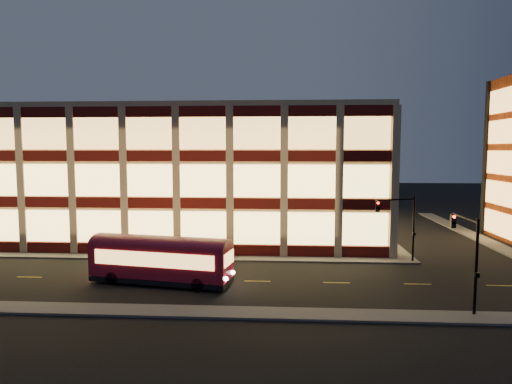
{
  "coord_description": "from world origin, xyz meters",
  "views": [
    {
      "loc": [
        12.03,
        -39.94,
        10.02
      ],
      "look_at": [
        9.03,
        8.0,
        5.55
      ],
      "focal_mm": 32.0,
      "sensor_mm": 36.0,
      "label": 1
    }
  ],
  "objects": [
    {
      "name": "trolley_bus",
      "position": [
        2.83,
        -6.94,
        1.99
      ],
      "size": [
        10.93,
        4.53,
        3.6
      ],
      "rotation": [
        0.0,
        0.0,
        -0.18
      ],
      "color": "maroon",
      "rests_on": "ground"
    },
    {
      "name": "traffic_signal_far",
      "position": [
        22.21,
        0.24,
        4.11
      ],
      "size": [
        3.79,
        1.87,
        6.0
      ],
      "color": "black",
      "rests_on": "ground"
    },
    {
      "name": "sidewalk_office_east",
      "position": [
        23.0,
        17.0,
        0.07
      ],
      "size": [
        2.0,
        30.0,
        0.15
      ],
      "primitive_type": "cube",
      "color": "#514F4C",
      "rests_on": "ground"
    },
    {
      "name": "sidewalk_office_south",
      "position": [
        -3.0,
        1.0,
        0.07
      ],
      "size": [
        54.0,
        2.0,
        0.15
      ],
      "primitive_type": "cube",
      "color": "#514F4C",
      "rests_on": "ground"
    },
    {
      "name": "office_building",
      "position": [
        -2.91,
        16.91,
        7.25
      ],
      "size": [
        50.45,
        30.45,
        14.5
      ],
      "color": "tan",
      "rests_on": "ground"
    },
    {
      "name": "sidewalk_near",
      "position": [
        0.0,
        -13.0,
        0.07
      ],
      "size": [
        100.0,
        2.0,
        0.15
      ],
      "primitive_type": "cube",
      "color": "#514F4C",
      "rests_on": "ground"
    },
    {
      "name": "ground",
      "position": [
        0.0,
        0.0,
        0.0
      ],
      "size": [
        200.0,
        200.0,
        0.0
      ],
      "primitive_type": "plane",
      "color": "black",
      "rests_on": "ground"
    },
    {
      "name": "sidewalk_tower_west",
      "position": [
        34.0,
        17.0,
        0.07
      ],
      "size": [
        2.0,
        30.0,
        0.15
      ],
      "primitive_type": "cube",
      "color": "#514F4C",
      "rests_on": "ground"
    },
    {
      "name": "traffic_signal_near",
      "position": [
        23.5,
        -11.03,
        4.13
      ],
      "size": [
        0.32,
        4.45,
        6.0
      ],
      "color": "black",
      "rests_on": "ground"
    }
  ]
}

